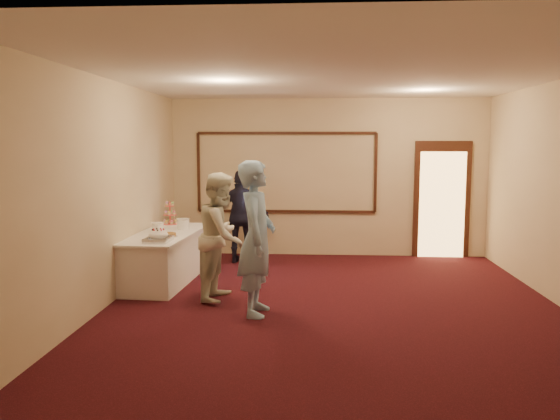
% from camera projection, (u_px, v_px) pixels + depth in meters
% --- Properties ---
extents(floor, '(7.00, 7.00, 0.00)m').
position_uv_depth(floor, '(333.00, 308.00, 7.15)').
color(floor, black).
rests_on(floor, ground).
extents(room_walls, '(6.04, 7.04, 3.02)m').
position_uv_depth(room_walls, '(335.00, 153.00, 6.91)').
color(room_walls, beige).
rests_on(room_walls, floor).
extents(wall_molding, '(3.45, 0.04, 1.55)m').
position_uv_depth(wall_molding, '(286.00, 172.00, 10.44)').
color(wall_molding, black).
rests_on(wall_molding, room_walls).
extents(doorway, '(1.05, 0.07, 2.20)m').
position_uv_depth(doorway, '(442.00, 200.00, 10.31)').
color(doorway, black).
rests_on(doorway, floor).
extents(buffet_table, '(1.00, 2.28, 0.77)m').
position_uv_depth(buffet_table, '(166.00, 257.00, 8.52)').
color(buffet_table, white).
rests_on(buffet_table, floor).
extents(pavlova_tray, '(0.34, 0.49, 0.17)m').
position_uv_depth(pavlova_tray, '(158.00, 236.00, 7.70)').
color(pavlova_tray, '#B2B4B9').
rests_on(pavlova_tray, buffet_table).
extents(cupcake_stand, '(0.29, 0.29, 0.43)m').
position_uv_depth(cupcake_stand, '(170.00, 215.00, 9.38)').
color(cupcake_stand, '#EC534C').
rests_on(cupcake_stand, buffet_table).
extents(plate_stack_a, '(0.19, 0.19, 0.16)m').
position_uv_depth(plate_stack_a, '(158.00, 227.00, 8.49)').
color(plate_stack_a, white).
rests_on(plate_stack_a, buffet_table).
extents(plate_stack_b, '(0.21, 0.21, 0.17)m').
position_uv_depth(plate_stack_b, '(183.00, 224.00, 8.83)').
color(plate_stack_b, white).
rests_on(plate_stack_b, buffet_table).
extents(tart, '(0.29, 0.29, 0.06)m').
position_uv_depth(tart, '(168.00, 235.00, 8.09)').
color(tart, white).
rests_on(tart, buffet_table).
extents(man, '(0.49, 0.72, 1.94)m').
position_uv_depth(man, '(257.00, 238.00, 6.82)').
color(man, '#91BFE9').
rests_on(man, floor).
extents(woman, '(0.77, 0.93, 1.76)m').
position_uv_depth(woman, '(222.00, 236.00, 7.52)').
color(woman, beige).
rests_on(woman, floor).
extents(guest, '(0.98, 0.41, 1.68)m').
position_uv_depth(guest, '(242.00, 217.00, 9.84)').
color(guest, black).
rests_on(guest, floor).
extents(camera_flash, '(0.07, 0.05, 0.05)m').
position_uv_depth(camera_flash, '(249.00, 196.00, 9.58)').
color(camera_flash, white).
rests_on(camera_flash, guest).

